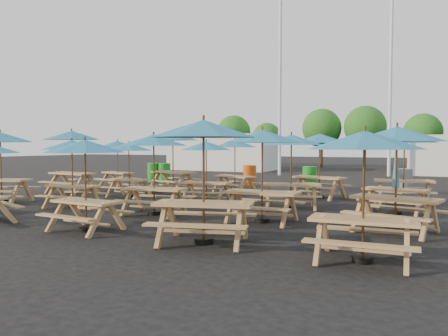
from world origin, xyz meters
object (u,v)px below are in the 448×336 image
at_px(picnic_unit_8, 85,152).
at_px(picnic_unit_15, 320,142).
at_px(picnic_unit_10, 206,149).
at_px(waste_bin_3, 310,178).
at_px(picnic_unit_1, 0,142).
at_px(picnic_unit_3, 118,147).
at_px(picnic_unit_11, 235,147).
at_px(picnic_unit_16, 364,148).
at_px(picnic_unit_13, 262,142).
at_px(picnic_unit_18, 396,183).
at_px(picnic_unit_6, 129,150).
at_px(picnic_unit_9, 154,145).
at_px(picnic_unit_19, 404,142).
at_px(picnic_unit_12, 204,136).
at_px(picnic_unit_17, 397,140).
at_px(waste_bin_4, 404,181).
at_px(waste_bin_1, 165,173).
at_px(picnic_unit_5, 72,149).
at_px(waste_bin_2, 250,176).
at_px(waste_bin_0, 153,172).
at_px(picnic_unit_14, 291,144).
at_px(picnic_unit_7, 173,140).
at_px(picnic_unit_2, 72,139).

relative_size(picnic_unit_8, picnic_unit_15, 0.82).
height_order(picnic_unit_10, waste_bin_3, picnic_unit_10).
distance_m(picnic_unit_1, picnic_unit_3, 5.76).
bearing_deg(picnic_unit_11, picnic_unit_16, -34.70).
height_order(picnic_unit_13, picnic_unit_15, picnic_unit_15).
xyz_separation_m(picnic_unit_13, picnic_unit_18, (2.93, 2.81, -1.13)).
bearing_deg(picnic_unit_6, picnic_unit_11, 41.31).
relative_size(picnic_unit_9, picnic_unit_19, 0.95).
distance_m(picnic_unit_12, picnic_unit_17, 4.34).
distance_m(picnic_unit_3, waste_bin_4, 12.38).
bearing_deg(picnic_unit_12, picnic_unit_13, 70.63).
distance_m(picnic_unit_3, waste_bin_1, 3.81).
relative_size(picnic_unit_11, waste_bin_1, 2.42).
relative_size(picnic_unit_5, picnic_unit_16, 0.96).
height_order(picnic_unit_18, waste_bin_2, picnic_unit_18).
bearing_deg(waste_bin_0, picnic_unit_13, -43.23).
xyz_separation_m(picnic_unit_10, picnic_unit_13, (3.04, -2.74, 0.23)).
xyz_separation_m(picnic_unit_14, waste_bin_3, (-0.98, 6.05, -1.47)).
xyz_separation_m(picnic_unit_7, picnic_unit_12, (5.76, -8.00, -0.05)).
distance_m(picnic_unit_19, waste_bin_3, 5.53).
bearing_deg(picnic_unit_2, waste_bin_1, 93.04).
distance_m(picnic_unit_11, waste_bin_2, 3.62).
height_order(picnic_unit_9, picnic_unit_18, picnic_unit_9).
bearing_deg(picnic_unit_17, picnic_unit_16, -82.04).
height_order(picnic_unit_3, picnic_unit_13, picnic_unit_13).
bearing_deg(picnic_unit_2, waste_bin_4, 31.80).
distance_m(picnic_unit_8, picnic_unit_18, 8.33).
distance_m(picnic_unit_6, picnic_unit_18, 9.34).
distance_m(picnic_unit_3, waste_bin_2, 6.24).
xyz_separation_m(waste_bin_1, waste_bin_3, (7.82, -0.29, 0.00)).
distance_m(picnic_unit_1, picnic_unit_8, 6.57).
height_order(picnic_unit_6, picnic_unit_16, picnic_unit_16).
xyz_separation_m(picnic_unit_3, picnic_unit_12, (8.83, -8.18, 0.26)).
bearing_deg(picnic_unit_11, picnic_unit_2, -135.86).
xyz_separation_m(picnic_unit_1, picnic_unit_18, (12.19, 3.10, -1.17)).
bearing_deg(waste_bin_1, picnic_unit_9, -58.11).
height_order(picnic_unit_12, waste_bin_4, picnic_unit_12).
xyz_separation_m(picnic_unit_8, waste_bin_3, (2.14, 11.51, -1.30)).
height_order(picnic_unit_3, picnic_unit_7, picnic_unit_7).
distance_m(picnic_unit_5, waste_bin_0, 9.79).
height_order(picnic_unit_5, picnic_unit_9, picnic_unit_9).
relative_size(picnic_unit_2, picnic_unit_15, 1.00).
bearing_deg(picnic_unit_2, picnic_unit_12, -26.04).
bearing_deg(picnic_unit_9, waste_bin_3, 70.17).
distance_m(picnic_unit_10, picnic_unit_17, 6.73).
relative_size(picnic_unit_9, picnic_unit_10, 1.08).
xyz_separation_m(picnic_unit_2, picnic_unit_12, (8.95, -5.54, -0.07)).
distance_m(picnic_unit_5, picnic_unit_12, 6.51).
height_order(picnic_unit_12, waste_bin_0, picnic_unit_12).
bearing_deg(waste_bin_3, picnic_unit_8, -100.54).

